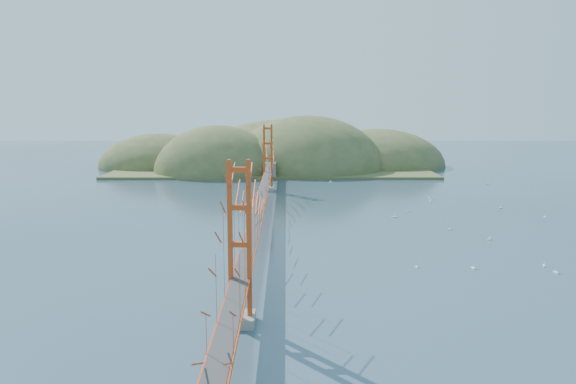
{
  "coord_description": "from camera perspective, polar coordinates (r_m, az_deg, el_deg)",
  "views": [
    {
      "loc": [
        3.23,
        -67.67,
        15.52
      ],
      "look_at": [
        3.42,
        0.0,
        4.64
      ],
      "focal_mm": 35.0,
      "sensor_mm": 36.0,
      "label": 1
    }
  ],
  "objects": [
    {
      "name": "ground",
      "position": [
        69.5,
        -2.83,
        -3.78
      ],
      "size": [
        320.0,
        320.0,
        0.0
      ],
      "primitive_type": "plane",
      "color": "#2C4458",
      "rests_on": "ground"
    },
    {
      "name": "bridge",
      "position": [
        68.46,
        -2.87,
        1.98
      ],
      "size": [
        2.2,
        94.4,
        12.0
      ],
      "color": "gray",
      "rests_on": "ground"
    },
    {
      "name": "far_headlands",
      "position": [
        137.07,
        -0.59,
        2.64
      ],
      "size": [
        84.0,
        58.0,
        25.0
      ],
      "color": "olive",
      "rests_on": "ground"
    },
    {
      "name": "sailboat_10",
      "position": [
        56.02,
        18.32,
        -7.26
      ],
      "size": [
        0.59,
        0.65,
        0.73
      ],
      "color": "white",
      "rests_on": "ground"
    },
    {
      "name": "sailboat_17",
      "position": [
        113.1,
        19.6,
        0.79
      ],
      "size": [
        0.61,
        0.59,
        0.68
      ],
      "color": "white",
      "rests_on": "ground"
    },
    {
      "name": "sailboat_8",
      "position": [
        93.49,
        14.14,
        -0.61
      ],
      "size": [
        0.58,
        0.56,
        0.66
      ],
      "color": "white",
      "rests_on": "ground"
    },
    {
      "name": "sailboat_6",
      "position": [
        57.5,
        25.6,
        -7.28
      ],
      "size": [
        0.64,
        0.66,
        0.74
      ],
      "color": "white",
      "rests_on": "ground"
    },
    {
      "name": "sailboat_15",
      "position": [
        91.91,
        14.3,
        -0.78
      ],
      "size": [
        0.51,
        0.58,
        0.66
      ],
      "color": "white",
      "rests_on": "ground"
    },
    {
      "name": "sailboat_0",
      "position": [
        55.04,
        12.95,
        -7.34
      ],
      "size": [
        0.41,
        0.49,
        0.57
      ],
      "color": "white",
      "rests_on": "ground"
    },
    {
      "name": "sailboat_3",
      "position": [
        77.75,
        10.77,
        -2.42
      ],
      "size": [
        0.64,
        0.54,
        0.75
      ],
      "color": "white",
      "rests_on": "ground"
    },
    {
      "name": "sailboat_14",
      "position": [
        59.32,
        24.58,
        -6.73
      ],
      "size": [
        0.54,
        0.58,
        0.65
      ],
      "color": "white",
      "rests_on": "ground"
    },
    {
      "name": "sailboat_7",
      "position": [
        93.24,
        14.42,
        -0.65
      ],
      "size": [
        0.57,
        0.57,
        0.61
      ],
      "color": "white",
      "rests_on": "ground"
    },
    {
      "name": "sailboat_12",
      "position": [
        110.03,
        4.34,
        1.08
      ],
      "size": [
        0.54,
        0.5,
        0.61
      ],
      "color": "white",
      "rests_on": "ground"
    },
    {
      "name": "sailboat_9",
      "position": [
        88.69,
        20.8,
        -1.44
      ],
      "size": [
        0.68,
        0.68,
        0.73
      ],
      "color": "white",
      "rests_on": "ground"
    },
    {
      "name": "sailboat_1",
      "position": [
        82.47,
        12.08,
        -1.82
      ],
      "size": [
        0.56,
        0.56,
        0.58
      ],
      "color": "white",
      "rests_on": "ground"
    },
    {
      "name": "sailboat_16",
      "position": [
        71.92,
        16.13,
        -3.57
      ],
      "size": [
        0.58,
        0.58,
        0.63
      ],
      "color": "white",
      "rests_on": "ground"
    },
    {
      "name": "sailboat_extra_0",
      "position": [
        83.81,
        24.63,
        -2.27
      ],
      "size": [
        0.56,
        0.59,
        0.66
      ],
      "color": "white",
      "rests_on": "ground"
    },
    {
      "name": "sailboat_extra_1",
      "position": [
        68.02,
        19.81,
        -4.49
      ],
      "size": [
        0.5,
        0.46,
        0.57
      ],
      "color": "white",
      "rests_on": "ground"
    }
  ]
}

